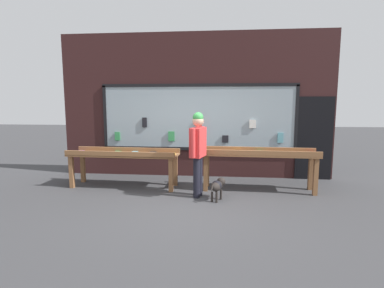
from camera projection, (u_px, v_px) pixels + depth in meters
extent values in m
plane|color=#38383A|center=(184.00, 205.00, 5.75)|extent=(40.00, 40.00, 0.00)
cube|color=#331919|center=(195.00, 106.00, 7.86)|extent=(7.08, 0.20, 3.74)
cube|color=#8C9EA8|center=(198.00, 117.00, 7.76)|extent=(4.98, 0.03, 1.65)
cube|color=black|center=(198.00, 85.00, 7.65)|extent=(5.06, 0.06, 0.08)
cube|color=black|center=(198.00, 149.00, 7.88)|extent=(5.06, 0.06, 0.08)
cube|color=black|center=(105.00, 117.00, 8.01)|extent=(0.08, 0.06, 1.65)
cube|color=black|center=(296.00, 118.00, 7.52)|extent=(0.08, 0.06, 1.65)
cube|color=#338C4C|center=(117.00, 136.00, 8.01)|extent=(0.14, 0.03, 0.22)
cube|color=black|center=(145.00, 122.00, 7.88)|extent=(0.12, 0.03, 0.26)
cube|color=#338C4C|center=(171.00, 136.00, 7.86)|extent=(0.16, 0.03, 0.26)
cube|color=red|center=(199.00, 123.00, 7.74)|extent=(0.15, 0.03, 0.22)
cube|color=black|center=(225.00, 139.00, 7.73)|extent=(0.16, 0.03, 0.19)
cube|color=silver|center=(253.00, 124.00, 7.61)|extent=(0.16, 0.03, 0.21)
cube|color=#5999A5|center=(280.00, 138.00, 7.59)|extent=(0.14, 0.03, 0.26)
cube|color=black|center=(314.00, 139.00, 7.55)|extent=(0.90, 0.04, 2.10)
cube|color=brown|center=(72.00, 172.00, 6.85)|extent=(0.09, 0.09, 0.74)
cube|color=brown|center=(171.00, 175.00, 6.54)|extent=(0.09, 0.09, 0.74)
cube|color=brown|center=(83.00, 167.00, 7.37)|extent=(0.09, 0.09, 0.74)
cube|color=brown|center=(175.00, 170.00, 7.05)|extent=(0.09, 0.09, 0.74)
cube|color=brown|center=(124.00, 155.00, 6.90)|extent=(2.55, 0.78, 0.04)
cube|color=brown|center=(119.00, 154.00, 6.59)|extent=(2.52, 0.16, 0.12)
cube|color=brown|center=(128.00, 150.00, 7.20)|extent=(2.52, 0.16, 0.12)
cube|color=#994CA5|center=(81.00, 151.00, 7.19)|extent=(0.18, 0.23, 0.02)
cube|color=#5999A5|center=(92.00, 154.00, 6.82)|extent=(0.19, 0.22, 0.03)
cube|color=#338C4C|center=(116.00, 152.00, 7.10)|extent=(0.22, 0.26, 0.02)
cube|color=#5999A5|center=(134.00, 152.00, 7.01)|extent=(0.18, 0.25, 0.03)
cube|color=black|center=(153.00, 152.00, 7.02)|extent=(0.15, 0.20, 0.02)
cube|color=yellow|center=(172.00, 154.00, 6.80)|extent=(0.18, 0.21, 0.03)
cube|color=brown|center=(206.00, 173.00, 6.60)|extent=(0.09, 0.09, 0.80)
cube|color=brown|center=(316.00, 177.00, 6.28)|extent=(0.09, 0.09, 0.80)
cube|color=brown|center=(207.00, 169.00, 7.02)|extent=(0.09, 0.09, 0.80)
cube|color=brown|center=(310.00, 172.00, 6.70)|extent=(0.09, 0.09, 0.80)
cube|color=brown|center=(259.00, 154.00, 6.59)|extent=(2.54, 0.68, 0.04)
cube|color=brown|center=(260.00, 153.00, 6.33)|extent=(2.52, 0.16, 0.12)
cube|color=brown|center=(258.00, 150.00, 6.84)|extent=(2.52, 0.16, 0.12)
cube|color=red|center=(208.00, 152.00, 6.67)|extent=(0.15, 0.22, 0.02)
cube|color=yellow|center=(235.00, 151.00, 6.77)|extent=(0.14, 0.21, 0.02)
cube|color=#338C4C|center=(260.00, 152.00, 6.73)|extent=(0.19, 0.23, 0.02)
cube|color=yellow|center=(288.00, 154.00, 6.38)|extent=(0.16, 0.21, 0.02)
cube|color=red|center=(312.00, 153.00, 6.52)|extent=(0.16, 0.24, 0.03)
cylinder|color=black|center=(197.00, 178.00, 6.13)|extent=(0.14, 0.14, 0.85)
cylinder|color=black|center=(199.00, 176.00, 6.29)|extent=(0.14, 0.14, 0.85)
cube|color=red|center=(198.00, 142.00, 6.11)|extent=(0.33, 0.51, 0.60)
cylinder|color=red|center=(193.00, 143.00, 5.83)|extent=(0.09, 0.09, 0.57)
cylinder|color=red|center=(202.00, 140.00, 6.39)|extent=(0.09, 0.09, 0.57)
sphere|color=tan|center=(198.00, 121.00, 6.05)|extent=(0.23, 0.23, 0.23)
sphere|color=#338C3F|center=(198.00, 118.00, 6.04)|extent=(0.22, 0.22, 0.22)
ellipsoid|color=black|center=(217.00, 186.00, 5.95)|extent=(0.32, 0.41, 0.20)
ellipsoid|color=black|center=(217.00, 186.00, 5.95)|extent=(0.28, 0.28, 0.21)
sphere|color=black|center=(221.00, 182.00, 6.14)|extent=(0.18, 0.18, 0.18)
cylinder|color=black|center=(212.00, 187.00, 5.76)|extent=(0.06, 0.10, 0.12)
cylinder|color=black|center=(221.00, 195.00, 6.05)|extent=(0.04, 0.04, 0.20)
cylinder|color=black|center=(217.00, 194.00, 6.10)|extent=(0.04, 0.04, 0.20)
cylinder|color=black|center=(217.00, 198.00, 5.86)|extent=(0.04, 0.04, 0.20)
cylinder|color=black|center=(212.00, 197.00, 5.91)|extent=(0.04, 0.04, 0.20)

